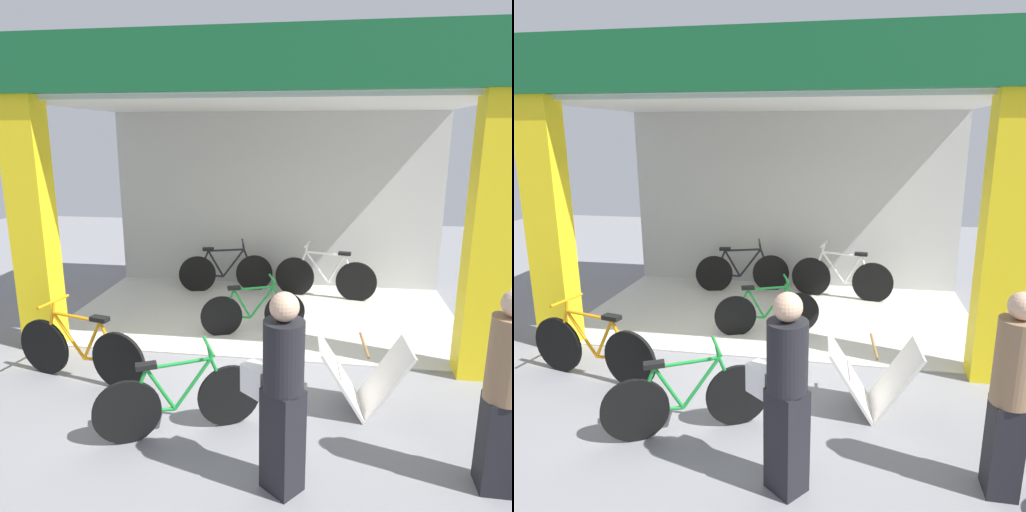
# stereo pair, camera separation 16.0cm
# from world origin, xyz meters

# --- Properties ---
(ground_plane) EXTENTS (19.89, 19.89, 0.00)m
(ground_plane) POSITION_xyz_m (0.00, 0.00, 0.00)
(ground_plane) COLOR gray
(ground_plane) RESTS_ON ground
(shop_facade) EXTENTS (6.14, 3.55, 3.88)m
(shop_facade) POSITION_xyz_m (0.00, 1.72, 2.10)
(shop_facade) COLOR beige
(shop_facade) RESTS_ON ground
(bicycle_inside_0) EXTENTS (1.44, 0.54, 0.82)m
(bicycle_inside_0) POSITION_xyz_m (-0.04, 0.80, 0.33)
(bicycle_inside_0) COLOR black
(bicycle_inside_0) RESTS_ON ground
(bicycle_inside_1) EXTENTS (1.66, 0.50, 0.93)m
(bicycle_inside_1) POSITION_xyz_m (-0.83, 2.64, 0.37)
(bicycle_inside_1) COLOR black
(bicycle_inside_1) RESTS_ON ground
(bicycle_inside_2) EXTENTS (1.75, 0.48, 0.97)m
(bicycle_inside_2) POSITION_xyz_m (0.96, 2.51, 0.39)
(bicycle_inside_2) COLOR black
(bicycle_inside_2) RESTS_ON ground
(bicycle_parked_0) EXTENTS (1.44, 0.73, 0.87)m
(bicycle_parked_0) POSITION_xyz_m (-0.37, -1.64, 0.35)
(bicycle_parked_0) COLOR black
(bicycle_parked_0) RESTS_ON ground
(bicycle_parked_1) EXTENTS (1.69, 0.50, 0.95)m
(bicycle_parked_1) POSITION_xyz_m (-1.79, -0.83, 0.38)
(bicycle_parked_1) COLOR black
(bicycle_parked_1) RESTS_ON ground
(sandwich_board_sign) EXTENTS (0.95, 0.64, 0.74)m
(sandwich_board_sign) POSITION_xyz_m (1.36, -0.96, 0.37)
(sandwich_board_sign) COLOR silver
(sandwich_board_sign) RESTS_ON ground
(pedestrian_1) EXTENTS (0.30, 0.30, 1.68)m
(pedestrian_1) POSITION_xyz_m (2.34, -1.97, 0.85)
(pedestrian_1) COLOR black
(pedestrian_1) RESTS_ON ground
(pedestrian_3) EXTENTS (0.60, 0.54, 1.66)m
(pedestrian_3) POSITION_xyz_m (0.65, -2.22, 0.85)
(pedestrian_3) COLOR black
(pedestrian_3) RESTS_ON ground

